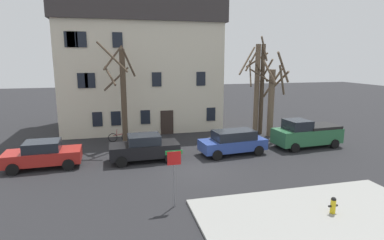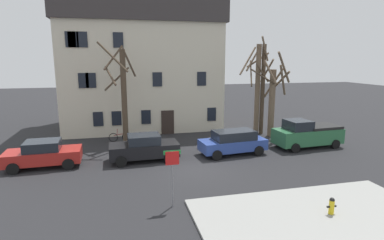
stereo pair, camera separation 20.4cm
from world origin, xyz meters
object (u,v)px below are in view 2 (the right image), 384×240
at_px(tree_bare_end, 273,98).
at_px(car_blue_wagon, 233,142).
at_px(tree_bare_mid, 257,85).
at_px(car_red_sedan, 43,154).
at_px(tree_bare_far, 262,88).
at_px(pickup_truck_green, 307,134).
at_px(fire_hydrant, 332,205).
at_px(tree_bare_near, 123,92).
at_px(car_black_sedan, 144,148).
at_px(building_main, 141,65).
at_px(street_sign_pole, 172,168).
at_px(bicycle_leaning, 120,137).

distance_m(tree_bare_end, car_blue_wagon, 6.92).
distance_m(tree_bare_mid, car_red_sedan, 17.32).
distance_m(tree_bare_mid, tree_bare_far, 0.49).
bearing_deg(tree_bare_mid, car_red_sedan, -163.18).
xyz_separation_m(pickup_truck_green, fire_hydrant, (-5.09, -9.50, -0.53)).
xyz_separation_m(tree_bare_near, pickup_truck_green, (13.23, -4.04, -3.02)).
bearing_deg(tree_bare_mid, car_black_sedan, -153.47).
bearing_deg(building_main, tree_bare_end, -35.35).
distance_m(car_red_sedan, street_sign_pole, 9.73).
height_order(tree_bare_end, car_red_sedan, tree_bare_end).
xyz_separation_m(tree_bare_near, bicycle_leaning, (-0.36, 0.87, -3.67)).
relative_size(building_main, tree_bare_mid, 1.75).
distance_m(pickup_truck_green, fire_hydrant, 10.79).
bearing_deg(tree_bare_far, street_sign_pole, -130.07).
bearing_deg(building_main, tree_bare_far, -32.99).
height_order(building_main, street_sign_pole, building_main).
xyz_separation_m(tree_bare_far, fire_hydrant, (-3.58, -14.18, -3.51)).
bearing_deg(tree_bare_end, car_red_sedan, -167.44).
xyz_separation_m(car_red_sedan, car_black_sedan, (6.07, -0.17, 0.04)).
bearing_deg(bicycle_leaning, fire_hydrant, -59.45).
relative_size(building_main, car_blue_wagon, 3.10).
height_order(car_red_sedan, street_sign_pole, street_sign_pole).
bearing_deg(car_black_sedan, tree_bare_far, 25.28).
height_order(tree_bare_mid, tree_bare_far, tree_bare_mid).
bearing_deg(car_black_sedan, bicycle_leaning, 106.03).
bearing_deg(pickup_truck_green, tree_bare_near, 163.04).
relative_size(building_main, pickup_truck_green, 2.83).
xyz_separation_m(building_main, street_sign_pole, (-0.09, -18.10, -4.09)).
distance_m(tree_bare_near, pickup_truck_green, 14.16).
relative_size(car_black_sedan, bicycle_leaning, 2.54).
distance_m(tree_bare_end, car_black_sedan, 12.10).
bearing_deg(street_sign_pole, tree_bare_near, 99.42).
bearing_deg(tree_bare_mid, street_sign_pole, -128.70).
height_order(tree_bare_mid, bicycle_leaning, tree_bare_mid).
xyz_separation_m(building_main, tree_bare_near, (-1.93, -7.00, -1.88)).
distance_m(building_main, tree_bare_mid, 11.41).
distance_m(car_red_sedan, pickup_truck_green, 18.16).
height_order(tree_bare_near, fire_hydrant, tree_bare_near).
distance_m(car_red_sedan, fire_hydrant, 16.07).
distance_m(tree_bare_far, car_blue_wagon, 7.44).
bearing_deg(pickup_truck_green, car_black_sedan, -178.50).
relative_size(tree_bare_near, street_sign_pole, 2.97).
height_order(building_main, bicycle_leaning, building_main).
bearing_deg(bicycle_leaning, building_main, 69.50).
height_order(tree_bare_near, car_black_sedan, tree_bare_near).
xyz_separation_m(tree_bare_far, car_red_sedan, (-16.65, -4.83, -3.18)).
xyz_separation_m(tree_bare_end, car_blue_wagon, (-5.05, -4.05, -2.45)).
xyz_separation_m(tree_bare_near, tree_bare_far, (11.72, 0.64, -0.03)).
bearing_deg(street_sign_pole, building_main, 89.71).
xyz_separation_m(tree_bare_end, car_red_sedan, (-17.22, -3.84, -2.50)).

